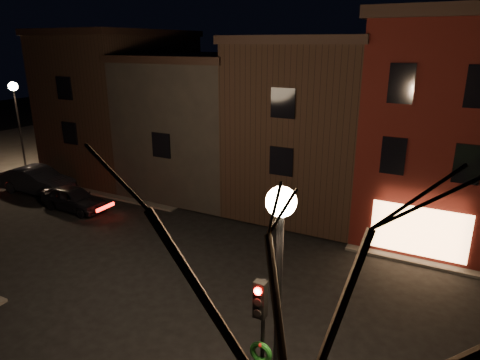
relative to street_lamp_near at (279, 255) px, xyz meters
The scene contains 12 objects.
ground 10.06m from the street_lamp_near, 135.94° to the left, with size 120.00×120.00×0.00m, color black.
sidewalk_far_left 37.26m from the street_lamp_near, 135.22° to the left, with size 30.00×30.00×0.12m, color #2D2B28.
corner_building 15.58m from the street_lamp_near, 83.37° to the left, with size 6.50×8.50×10.50m.
row_building_a 17.16m from the street_lamp_near, 105.90° to the left, with size 7.30×10.30×9.40m.
row_building_b 20.39m from the street_lamp_near, 125.91° to the left, with size 7.80×10.30×8.40m.
row_building_c 25.32m from the street_lamp_near, 139.33° to the left, with size 7.30×10.30×9.90m.
street_lamp_near is the anchor object (origin of this frame).
street_lamp_far 28.00m from the street_lamp_near, 154.17° to the left, with size 0.60×0.60×6.48m.
traffic_signal 2.49m from the street_lamp_near, 140.63° to the left, with size 0.58×0.38×4.05m.
bare_tree_right 2.98m from the street_lamp_near, 62.53° to the right, with size 6.40×6.40×8.50m.
parked_car_a 19.03m from the street_lamp_near, 151.86° to the left, with size 1.65×4.09×1.39m, color black.
parked_car_b 23.19m from the street_lamp_near, 154.83° to the left, with size 1.79×5.13×1.69m, color black.
Camera 1 is at (9.07, -13.09, 9.18)m, focal length 32.00 mm.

